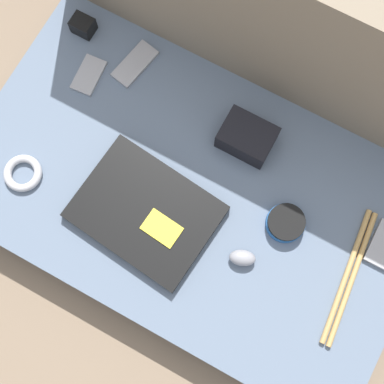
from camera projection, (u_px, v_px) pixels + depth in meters
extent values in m
plane|color=#7A6651|center=(192.00, 202.00, 1.43)|extent=(8.00, 8.00, 0.00)
cube|color=slate|center=(192.00, 198.00, 1.38)|extent=(1.15, 0.68, 0.10)
cube|color=#7F705B|center=(281.00, 19.00, 1.26)|extent=(1.15, 0.20, 0.54)
cube|color=black|center=(146.00, 212.00, 1.31)|extent=(0.36, 0.28, 0.03)
cube|color=yellow|center=(162.00, 228.00, 1.29)|extent=(0.10, 0.07, 0.00)
ellipsoid|color=gray|center=(242.00, 258.00, 1.28)|extent=(0.07, 0.06, 0.04)
cylinder|color=#1E569E|center=(285.00, 223.00, 1.31)|extent=(0.10, 0.10, 0.02)
cylinder|color=black|center=(287.00, 222.00, 1.29)|extent=(0.09, 0.09, 0.01)
cube|color=#99999E|center=(89.00, 75.00, 1.40)|extent=(0.07, 0.11, 0.01)
cube|color=#99999E|center=(384.00, 245.00, 1.30)|extent=(0.06, 0.11, 0.01)
cube|color=#99999E|center=(135.00, 64.00, 1.41)|extent=(0.08, 0.14, 0.01)
cube|color=black|center=(247.00, 137.00, 1.33)|extent=(0.13, 0.10, 0.07)
cube|color=black|center=(83.00, 26.00, 1.41)|extent=(0.06, 0.05, 0.05)
torus|color=#B2B2B7|center=(23.00, 173.00, 1.34)|extent=(0.10, 0.10, 0.02)
cylinder|color=tan|center=(346.00, 275.00, 1.28)|extent=(0.05, 0.34, 0.01)
cylinder|color=tan|center=(353.00, 278.00, 1.28)|extent=(0.05, 0.34, 0.01)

